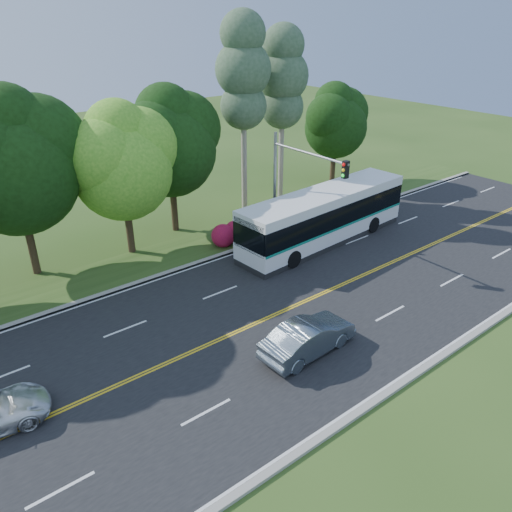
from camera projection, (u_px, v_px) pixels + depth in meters
ground at (269, 318)px, 24.67m from camera, size 120.00×120.00×0.00m
road at (269, 317)px, 24.67m from camera, size 60.00×14.00×0.02m
curb_north at (192, 264)px, 29.66m from camera, size 60.00×0.30×0.15m
curb_south at (385, 395)px, 19.62m from camera, size 60.00×0.30×0.15m
grass_verge at (176, 254)px, 30.97m from camera, size 60.00×4.00×0.10m
lane_markings at (267, 318)px, 24.61m from camera, size 57.60×13.82×0.00m
tree_row at (57, 151)px, 27.33m from camera, size 44.70×9.10×13.84m
bougainvillea_hedge at (273, 221)px, 34.08m from camera, size 9.50×2.25×1.50m
traffic_signal at (295, 176)px, 30.01m from camera, size 0.42×6.10×7.00m
transit_bus at (324, 217)px, 32.06m from camera, size 13.13×3.62×3.40m
sedan at (308, 337)px, 21.85m from camera, size 4.77×1.86×1.55m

